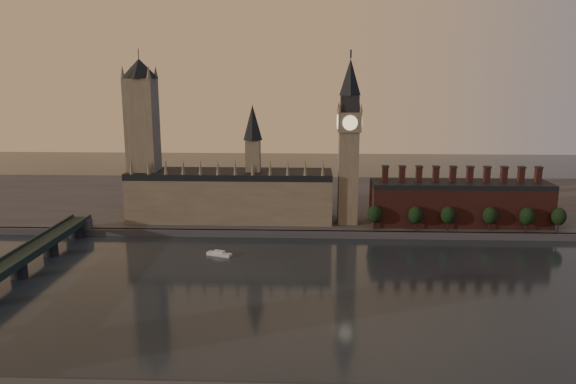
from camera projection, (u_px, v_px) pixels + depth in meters
The scene contains 13 objects.
ground at pixel (340, 296), 250.49m from camera, with size 900.00×900.00×0.00m, color black.
north_bank at pixel (328, 202), 424.07m from camera, with size 900.00×182.00×4.00m.
palace_of_westminster at pixel (231, 193), 360.71m from camera, with size 130.00×30.30×74.00m.
victoria_tower at pixel (143, 135), 355.07m from camera, with size 24.00×24.00×108.00m.
big_ben at pixel (349, 140), 345.76m from camera, with size 15.00×15.00×107.00m.
chimney_block at pixel (459, 203), 351.27m from camera, with size 110.00×25.00×37.00m.
embankment_tree_0 at pixel (374, 214), 339.86m from camera, with size 8.60×8.60×14.88m.
embankment_tree_1 at pixel (415, 215), 337.91m from camera, with size 8.60×8.60×14.88m.
embankment_tree_2 at pixel (448, 215), 337.86m from camera, with size 8.60×8.60×14.88m.
embankment_tree_3 at pixel (490, 215), 336.94m from camera, with size 8.60×8.60×14.88m.
embankment_tree_4 at pixel (527, 216), 334.92m from camera, with size 8.60×8.60×14.88m.
embankment_tree_5 at pixel (559, 217), 334.35m from camera, with size 8.60×8.60×14.88m.
river_boat at pixel (219, 254), 304.95m from camera, with size 14.42×8.51×2.78m.
Camera 1 is at (-14.32, -236.05, 97.55)m, focal length 35.00 mm.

